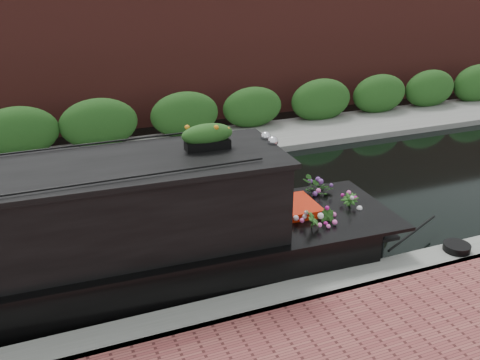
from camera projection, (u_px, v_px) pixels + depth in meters
name	position (u px, v px, depth m)	size (l,w,h in m)	color
ground	(152.00, 228.00, 10.48)	(80.00, 80.00, 0.00)	black
near_bank_coping	(206.00, 327.00, 7.66)	(40.00, 0.60, 0.50)	gray
far_bank_path	(114.00, 159.00, 14.08)	(40.00, 2.40, 0.34)	slate
far_hedge	(109.00, 149.00, 14.85)	(40.00, 1.10, 2.80)	#214E1A
far_brick_wall	(98.00, 128.00, 16.65)	(40.00, 1.00, 8.00)	#5A241E
narrowboat	(15.00, 260.00, 7.79)	(11.89, 2.59, 2.77)	black
rope_fender	(377.00, 224.00, 10.26)	(0.33, 0.33, 0.35)	olive
coiled_mooring_rope	(457.00, 247.00, 9.15)	(0.46, 0.46, 0.12)	black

